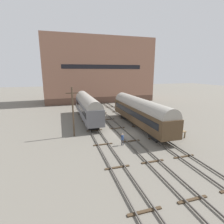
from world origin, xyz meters
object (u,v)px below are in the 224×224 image
at_px(utility_pole, 73,111).
at_px(person_worker, 122,138).
at_px(train_car_grey, 87,106).
at_px(bench, 161,120).
at_px(train_car_brown, 140,111).

bearing_deg(utility_pole, person_worker, -42.12).
distance_m(train_car_grey, bench, 14.18).
distance_m(train_car_brown, train_car_grey, 10.58).
bearing_deg(bench, person_worker, -151.07).
relative_size(train_car_grey, bench, 11.95).
bearing_deg(utility_pole, bench, -1.77).
height_order(train_car_brown, bench, train_car_brown).
bearing_deg(train_car_grey, utility_pole, -112.53).
xyz_separation_m(train_car_grey, utility_pole, (-3.40, -8.20, 0.96)).
relative_size(train_car_brown, utility_pole, 2.52).
bearing_deg(person_worker, train_car_grey, 100.22).
bearing_deg(bench, train_car_grey, 142.21).
relative_size(train_car_brown, train_car_grey, 1.12).
height_order(train_car_grey, person_worker, train_car_grey).
bearing_deg(utility_pole, train_car_brown, 6.67).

